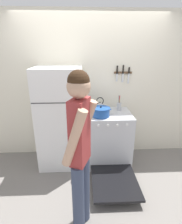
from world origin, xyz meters
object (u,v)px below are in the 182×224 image
Objects in this scene: refrigerator at (61,118)px; person at (80,149)px; stove_range at (109,139)px; dutch_oven_pot at (101,112)px; utensil_jar at (119,106)px; tea_kettle at (100,107)px.

person is (0.35, -1.25, 0.18)m from refrigerator.
stove_range is (0.82, -0.05, -0.38)m from refrigerator.
dutch_oven_pot is 1.24× the size of utensil_jar.
tea_kettle is 1.41m from person.
utensil_jar is 1.53m from person.
refrigerator is at bearing 168.20° from dutch_oven_pot.
person is (-0.48, -1.20, 0.56)m from stove_range.
stove_range is 4.20× the size of dutch_oven_pot.
refrigerator is 6.97× the size of tea_kettle.
stove_range is 5.79× the size of tea_kettle.
tea_kettle is at bearing 131.71° from stove_range.
stove_range is at bearing -48.29° from tea_kettle.
person is (-0.33, -1.37, 0.02)m from tea_kettle.
utensil_jar is at bearing 1.27° from tea_kettle.
utensil_jar is 0.15× the size of person.
tea_kettle is (-0.15, 0.17, 0.54)m from stove_range.
stove_range is 0.57m from dutch_oven_pot.
refrigerator is 0.70m from tea_kettle.
utensil_jar is (0.33, 0.01, 0.00)m from tea_kettle.
person is (-0.31, -1.11, 0.02)m from dutch_oven_pot.
stove_range is 1.41m from person.
refrigerator is 5.05× the size of dutch_oven_pot.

